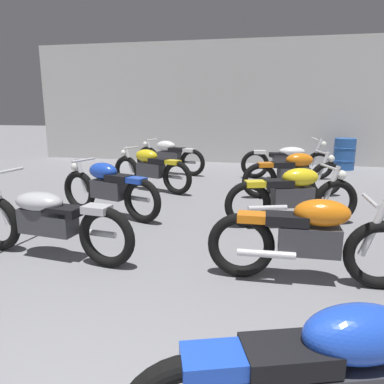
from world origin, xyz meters
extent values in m
cube|color=#BCBAB7|center=(0.00, 10.83, 1.80)|extent=(12.80, 0.24, 3.60)
torus|color=black|center=(-0.64, 2.80, 0.34)|extent=(0.68, 0.20, 0.67)
cube|color=#38383D|center=(-1.39, 2.90, 0.44)|extent=(0.69, 0.32, 0.28)
ellipsoid|color=#B7B7BC|center=(-1.49, 2.91, 0.66)|extent=(0.64, 0.39, 0.22)
cube|color=black|center=(-1.17, 2.87, 0.57)|extent=(0.43, 0.29, 0.10)
cube|color=#B7B7BC|center=(-0.74, 2.81, 0.64)|extent=(0.30, 0.23, 0.08)
cylinder|color=silver|center=(-1.99, 2.98, 0.96)|extent=(0.12, 0.68, 0.04)
cylinder|color=silver|center=(-0.87, 2.96, 0.32)|extent=(0.55, 0.14, 0.07)
torus|color=black|center=(-2.03, 4.79, 0.34)|extent=(0.67, 0.32, 0.67)
torus|color=black|center=(-0.79, 4.37, 0.34)|extent=(0.67, 0.32, 0.67)
cylinder|color=silver|center=(-1.95, 4.77, 0.59)|extent=(0.25, 0.14, 0.56)
cube|color=#38383D|center=(-1.41, 4.58, 0.44)|extent=(0.62, 0.41, 0.28)
ellipsoid|color=blue|center=(-1.50, 4.61, 0.72)|extent=(0.58, 0.43, 0.26)
cube|color=black|center=(-1.20, 4.51, 0.64)|extent=(0.46, 0.36, 0.10)
cube|color=blue|center=(-0.89, 4.41, 0.64)|extent=(0.33, 0.28, 0.08)
cylinder|color=silver|center=(-1.89, 4.75, 0.85)|extent=(0.19, 0.47, 0.04)
sphere|color=white|center=(-2.08, 4.81, 0.73)|extent=(0.14, 0.14, 0.14)
cylinder|color=silver|center=(-0.99, 4.58, 0.32)|extent=(0.54, 0.24, 0.07)
torus|color=black|center=(-1.94, 6.68, 0.34)|extent=(0.67, 0.34, 0.67)
torus|color=black|center=(-0.73, 6.23, 0.34)|extent=(0.67, 0.34, 0.67)
cylinder|color=silver|center=(-1.87, 6.66, 0.59)|extent=(0.25, 0.15, 0.56)
cube|color=#38383D|center=(-1.33, 6.46, 0.44)|extent=(0.62, 0.42, 0.28)
ellipsoid|color=yellow|center=(-1.43, 6.49, 0.72)|extent=(0.59, 0.44, 0.26)
cube|color=black|center=(-1.13, 6.38, 0.64)|extent=(0.46, 0.36, 0.10)
cube|color=yellow|center=(-0.82, 6.27, 0.64)|extent=(0.33, 0.29, 0.08)
cylinder|color=silver|center=(-1.81, 6.64, 0.85)|extent=(0.20, 0.46, 0.04)
sphere|color=white|center=(-2.00, 6.71, 0.73)|extent=(0.14, 0.14, 0.14)
cylinder|color=silver|center=(-0.91, 6.44, 0.32)|extent=(0.54, 0.26, 0.07)
torus|color=black|center=(-2.11, 8.59, 0.34)|extent=(0.68, 0.27, 0.67)
torus|color=black|center=(-0.84, 8.27, 0.34)|extent=(0.68, 0.27, 0.67)
cylinder|color=silver|center=(-2.03, 8.57, 0.59)|extent=(0.25, 0.13, 0.56)
cube|color=#38383D|center=(-1.48, 8.43, 0.44)|extent=(0.61, 0.37, 0.28)
ellipsoid|color=white|center=(-1.57, 8.45, 0.72)|extent=(0.57, 0.40, 0.26)
cube|color=black|center=(-1.26, 8.37, 0.64)|extent=(0.45, 0.33, 0.10)
cube|color=white|center=(-0.94, 8.29, 0.64)|extent=(0.32, 0.26, 0.08)
cylinder|color=silver|center=(-1.97, 8.55, 0.85)|extent=(0.15, 0.47, 0.04)
sphere|color=white|center=(-2.16, 8.60, 0.73)|extent=(0.14, 0.14, 0.14)
cylinder|color=silver|center=(-1.06, 8.46, 0.32)|extent=(0.55, 0.20, 0.07)
ellipsoid|color=blue|center=(1.44, 0.90, 0.72)|extent=(0.58, 0.43, 0.26)
cube|color=black|center=(1.13, 0.80, 0.64)|extent=(0.46, 0.36, 0.10)
cube|color=blue|center=(0.82, 0.70, 0.64)|extent=(0.33, 0.28, 0.08)
torus|color=black|center=(2.07, 2.88, 0.34)|extent=(0.67, 0.12, 0.67)
torus|color=black|center=(0.77, 2.86, 0.34)|extent=(0.67, 0.12, 0.67)
cylinder|color=silver|center=(1.99, 2.87, 0.59)|extent=(0.24, 0.07, 0.56)
cube|color=#38383D|center=(1.42, 2.87, 0.44)|extent=(0.58, 0.25, 0.28)
ellipsoid|color=orange|center=(1.52, 2.87, 0.72)|extent=(0.52, 0.29, 0.26)
cube|color=black|center=(1.20, 2.86, 0.64)|extent=(0.40, 0.25, 0.10)
cube|color=orange|center=(0.87, 2.86, 0.64)|extent=(0.28, 0.20, 0.08)
cylinder|color=silver|center=(1.93, 2.87, 0.85)|extent=(0.04, 0.48, 0.04)
cylinder|color=silver|center=(1.03, 2.73, 0.32)|extent=(0.55, 0.08, 0.07)
torus|color=black|center=(1.98, 4.87, 0.34)|extent=(0.67, 0.31, 0.67)
torus|color=black|center=(0.74, 4.47, 0.34)|extent=(0.67, 0.31, 0.67)
cylinder|color=silver|center=(1.91, 4.84, 0.59)|extent=(0.25, 0.14, 0.56)
cube|color=#38383D|center=(1.36, 4.67, 0.44)|extent=(0.62, 0.40, 0.28)
ellipsoid|color=yellow|center=(1.46, 4.70, 0.72)|extent=(0.58, 0.42, 0.26)
cube|color=black|center=(1.15, 4.60, 0.64)|extent=(0.45, 0.35, 0.10)
cube|color=yellow|center=(0.84, 4.50, 0.64)|extent=(0.33, 0.28, 0.08)
cylinder|color=silver|center=(1.85, 4.83, 0.85)|extent=(0.18, 0.47, 0.04)
sphere|color=white|center=(2.04, 4.89, 0.73)|extent=(0.14, 0.14, 0.14)
cylinder|color=silver|center=(1.02, 4.42, 0.32)|extent=(0.55, 0.23, 0.07)
torus|color=black|center=(2.10, 6.66, 0.34)|extent=(0.67, 0.30, 0.67)
torus|color=black|center=(0.86, 6.28, 0.34)|extent=(0.67, 0.30, 0.67)
cylinder|color=silver|center=(2.02, 6.64, 0.59)|extent=(0.25, 0.14, 0.56)
cube|color=#38383D|center=(1.48, 6.47, 0.44)|extent=(0.62, 0.40, 0.28)
ellipsoid|color=orange|center=(1.57, 6.50, 0.72)|extent=(0.58, 0.42, 0.26)
cube|color=black|center=(1.27, 6.40, 0.64)|extent=(0.45, 0.35, 0.10)
cube|color=orange|center=(0.95, 6.31, 0.64)|extent=(0.33, 0.27, 0.08)
cylinder|color=silver|center=(1.96, 6.62, 0.85)|extent=(0.18, 0.47, 0.04)
sphere|color=white|center=(2.15, 6.68, 0.73)|extent=(0.14, 0.14, 0.14)
cylinder|color=silver|center=(1.13, 6.23, 0.32)|extent=(0.55, 0.23, 0.07)
torus|color=black|center=(2.18, 8.44, 0.34)|extent=(0.68, 0.19, 0.67)
torus|color=black|center=(0.69, 8.27, 0.34)|extent=(0.68, 0.19, 0.67)
cylinder|color=silver|center=(2.10, 8.43, 0.65)|extent=(0.28, 0.10, 0.66)
cube|color=#38383D|center=(1.43, 8.35, 0.44)|extent=(0.68, 0.31, 0.28)
ellipsoid|color=white|center=(1.53, 8.36, 0.66)|extent=(0.63, 0.39, 0.22)
cube|color=black|center=(1.22, 8.33, 0.57)|extent=(0.42, 0.28, 0.10)
cube|color=white|center=(0.79, 8.28, 0.64)|extent=(0.30, 0.23, 0.08)
cylinder|color=silver|center=(2.04, 8.42, 0.96)|extent=(0.11, 0.68, 0.04)
sphere|color=white|center=(2.24, 8.45, 0.84)|extent=(0.14, 0.14, 0.14)
cylinder|color=silver|center=(0.95, 8.17, 0.32)|extent=(0.55, 0.13, 0.07)
cylinder|color=#23519E|center=(3.03, 10.11, 0.42)|extent=(0.56, 0.56, 0.85)
torus|color=#23519E|center=(3.03, 10.11, 0.59)|extent=(0.59, 0.59, 0.03)
torus|color=#23519E|center=(3.03, 10.11, 0.26)|extent=(0.59, 0.59, 0.03)
camera|label=1|loc=(1.01, -0.67, 1.69)|focal=34.75mm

